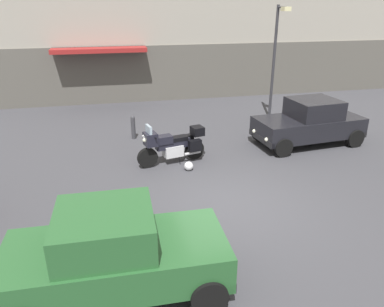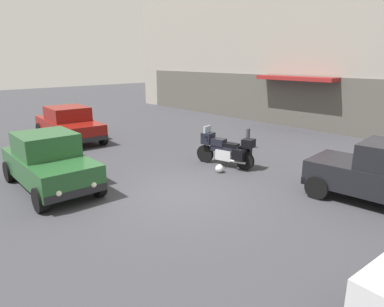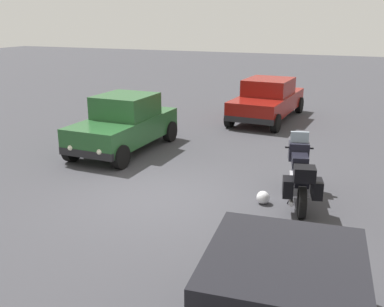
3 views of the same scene
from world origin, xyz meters
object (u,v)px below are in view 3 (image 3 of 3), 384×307
(motorcycle, at_px, (300,175))
(helmet, at_px, (263,197))
(car_hatchback_near, at_px, (124,124))
(car_sedan_far, at_px, (268,99))

(motorcycle, xyz_separation_m, helmet, (0.36, -0.68, -0.48))
(car_hatchback_near, height_order, car_sedan_far, car_hatchback_near)
(helmet, bearing_deg, motorcycle, 118.17)
(motorcycle, bearing_deg, helmet, 105.05)
(car_hatchback_near, bearing_deg, motorcycle, 71.30)
(motorcycle, bearing_deg, car_hatchback_near, 56.94)
(helmet, bearing_deg, car_sedan_far, -167.50)
(helmet, height_order, car_sedan_far, car_sedan_far)
(car_hatchback_near, distance_m, car_sedan_far, 6.38)
(motorcycle, bearing_deg, car_sedan_far, 4.71)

